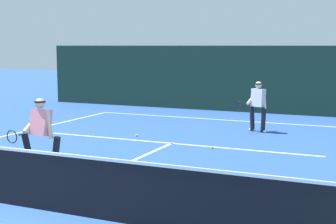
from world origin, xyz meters
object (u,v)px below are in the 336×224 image
player_far (258,104)px  tennis_ball_extra (212,147)px  player_near (40,132)px  tennis_ball (137,135)px

player_far → tennis_ball_extra: player_far is taller
tennis_ball_extra → player_far: bearing=81.7°
player_near → tennis_ball: bearing=-86.4°
tennis_ball → player_far: bearing=36.5°
player_far → tennis_ball_extra: bearing=103.3°
player_near → player_far: bearing=-111.1°
player_near → tennis_ball_extra: size_ratio=25.24×
player_near → player_far: 7.79m
tennis_ball_extra → tennis_ball: bearing=163.9°
player_near → player_far: (3.12, 7.14, -0.00)m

